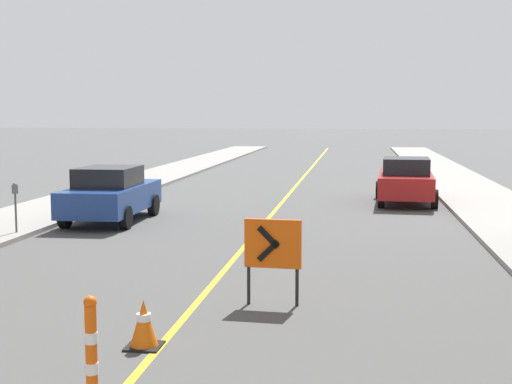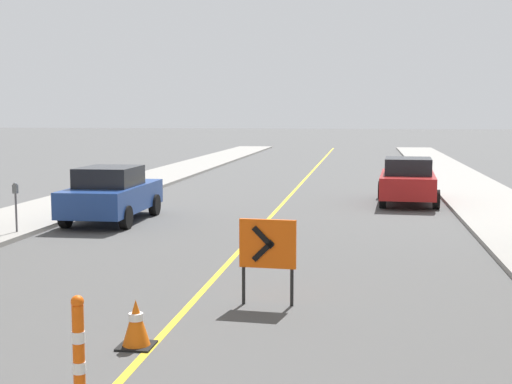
{
  "view_description": "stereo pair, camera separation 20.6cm",
  "coord_description": "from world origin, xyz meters",
  "px_view_note": "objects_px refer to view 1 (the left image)",
  "views": [
    {
      "loc": [
        2.56,
        3.29,
        3.1
      ],
      "look_at": [
        -0.1,
        22.1,
        1.0
      ],
      "focal_mm": 50.0,
      "sensor_mm": 36.0,
      "label": 1
    },
    {
      "loc": [
        2.77,
        3.32,
        3.1
      ],
      "look_at": [
        -0.1,
        22.1,
        1.0
      ],
      "focal_mm": 50.0,
      "sensor_mm": 36.0,
      "label": 2
    }
  ],
  "objects_px": {
    "delineator_post_rear": "(92,367)",
    "arrow_barricade_primary": "(273,247)",
    "traffic_cone_third": "(144,324)",
    "parking_meter_far_curb": "(15,197)",
    "parked_car_curb_near": "(111,194)",
    "parked_car_curb_mid": "(405,180)"
  },
  "relations": [
    {
      "from": "delineator_post_rear",
      "to": "arrow_barricade_primary",
      "type": "distance_m",
      "value": 4.83
    },
    {
      "from": "delineator_post_rear",
      "to": "traffic_cone_third",
      "type": "bearing_deg",
      "value": 94.19
    },
    {
      "from": "arrow_barricade_primary",
      "to": "parked_car_curb_near",
      "type": "distance_m",
      "value": 10.03
    },
    {
      "from": "traffic_cone_third",
      "to": "parked_car_curb_mid",
      "type": "relative_size",
      "value": 0.15
    },
    {
      "from": "traffic_cone_third",
      "to": "parked_car_curb_near",
      "type": "height_order",
      "value": "parked_car_curb_near"
    },
    {
      "from": "delineator_post_rear",
      "to": "arrow_barricade_primary",
      "type": "height_order",
      "value": "arrow_barricade_primary"
    },
    {
      "from": "arrow_barricade_primary",
      "to": "parking_meter_far_curb",
      "type": "height_order",
      "value": "arrow_barricade_primary"
    },
    {
      "from": "traffic_cone_third",
      "to": "parked_car_curb_mid",
      "type": "xyz_separation_m",
      "value": [
        4.45,
        16.01,
        0.48
      ]
    },
    {
      "from": "parking_meter_far_curb",
      "to": "parked_car_curb_near",
      "type": "bearing_deg",
      "value": 62.31
    },
    {
      "from": "parked_car_curb_near",
      "to": "traffic_cone_third",
      "type": "bearing_deg",
      "value": -68.99
    },
    {
      "from": "traffic_cone_third",
      "to": "arrow_barricade_primary",
      "type": "relative_size",
      "value": 0.46
    },
    {
      "from": "parked_car_curb_near",
      "to": "parked_car_curb_mid",
      "type": "bearing_deg",
      "value": 31.31
    },
    {
      "from": "parked_car_curb_mid",
      "to": "traffic_cone_third",
      "type": "bearing_deg",
      "value": -102.56
    },
    {
      "from": "traffic_cone_third",
      "to": "delineator_post_rear",
      "type": "bearing_deg",
      "value": -85.81
    },
    {
      "from": "traffic_cone_third",
      "to": "parked_car_curb_mid",
      "type": "distance_m",
      "value": 16.63
    },
    {
      "from": "delineator_post_rear",
      "to": "parking_meter_far_curb",
      "type": "distance_m",
      "value": 11.68
    },
    {
      "from": "delineator_post_rear",
      "to": "parked_car_curb_near",
      "type": "distance_m",
      "value": 13.65
    },
    {
      "from": "arrow_barricade_primary",
      "to": "traffic_cone_third",
      "type": "bearing_deg",
      "value": -117.94
    },
    {
      "from": "delineator_post_rear",
      "to": "parked_car_curb_mid",
      "type": "bearing_deg",
      "value": 76.86
    },
    {
      "from": "arrow_barricade_primary",
      "to": "parked_car_curb_mid",
      "type": "distance_m",
      "value": 14.0
    },
    {
      "from": "traffic_cone_third",
      "to": "arrow_barricade_primary",
      "type": "height_order",
      "value": "arrow_barricade_primary"
    },
    {
      "from": "arrow_barricade_primary",
      "to": "delineator_post_rear",
      "type": "bearing_deg",
      "value": -101.58
    }
  ]
}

